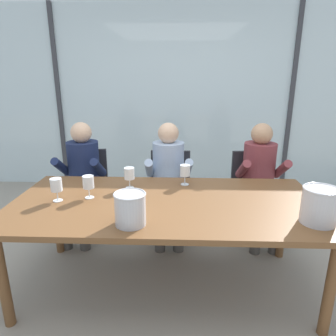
{
  "coord_description": "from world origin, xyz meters",
  "views": [
    {
      "loc": [
        0.09,
        -2.03,
        1.61
      ],
      "look_at": [
        0.0,
        0.35,
        0.88
      ],
      "focal_mm": 31.83,
      "sensor_mm": 36.0,
      "label": 1
    }
  ],
  "objects_px": {
    "wine_glass_near_bucket": "(185,171)",
    "person_pale_blue_shirt": "(168,174)",
    "dining_table": "(166,209)",
    "wine_glass_center_pour": "(129,174)",
    "person_navy_polo": "(82,173)",
    "chair_left_of_center": "(170,186)",
    "ice_bucket_primary": "(320,205)",
    "person_maroon_top": "(260,175)",
    "ice_bucket_secondary": "(130,208)",
    "chair_near_curtain": "(87,184)",
    "chair_center": "(253,187)",
    "wine_glass_by_right_taster": "(88,183)",
    "wine_glass_by_left_taster": "(56,186)"
  },
  "relations": [
    {
      "from": "wine_glass_near_bucket",
      "to": "person_pale_blue_shirt",
      "type": "bearing_deg",
      "value": 108.85
    },
    {
      "from": "dining_table",
      "to": "wine_glass_center_pour",
      "type": "distance_m",
      "value": 0.45
    },
    {
      "from": "person_navy_polo",
      "to": "person_pale_blue_shirt",
      "type": "relative_size",
      "value": 1.0
    },
    {
      "from": "wine_glass_near_bucket",
      "to": "wine_glass_center_pour",
      "type": "distance_m",
      "value": 0.47
    },
    {
      "from": "wine_glass_near_bucket",
      "to": "wine_glass_center_pour",
      "type": "xyz_separation_m",
      "value": [
        -0.46,
        -0.1,
        0.0
      ]
    },
    {
      "from": "chair_left_of_center",
      "to": "ice_bucket_primary",
      "type": "relative_size",
      "value": 3.72
    },
    {
      "from": "person_maroon_top",
      "to": "ice_bucket_secondary",
      "type": "distance_m",
      "value": 1.64
    },
    {
      "from": "chair_near_curtain",
      "to": "chair_center",
      "type": "height_order",
      "value": "same"
    },
    {
      "from": "chair_center",
      "to": "ice_bucket_secondary",
      "type": "relative_size",
      "value": 4.17
    },
    {
      "from": "wine_glass_by_right_taster",
      "to": "wine_glass_by_left_taster",
      "type": "bearing_deg",
      "value": -162.75
    },
    {
      "from": "wine_glass_near_bucket",
      "to": "wine_glass_center_pour",
      "type": "bearing_deg",
      "value": -167.86
    },
    {
      "from": "chair_left_of_center",
      "to": "person_navy_polo",
      "type": "bearing_deg",
      "value": -172.13
    },
    {
      "from": "chair_left_of_center",
      "to": "person_maroon_top",
      "type": "height_order",
      "value": "person_maroon_top"
    },
    {
      "from": "ice_bucket_primary",
      "to": "wine_glass_by_right_taster",
      "type": "distance_m",
      "value": 1.59
    },
    {
      "from": "person_maroon_top",
      "to": "ice_bucket_secondary",
      "type": "bearing_deg",
      "value": -134.71
    },
    {
      "from": "ice_bucket_secondary",
      "to": "chair_near_curtain",
      "type": "bearing_deg",
      "value": 117.55
    },
    {
      "from": "wine_glass_by_right_taster",
      "to": "chair_center",
      "type": "bearing_deg",
      "value": 32.03
    },
    {
      "from": "dining_table",
      "to": "wine_glass_by_left_taster",
      "type": "height_order",
      "value": "wine_glass_by_left_taster"
    },
    {
      "from": "wine_glass_center_pour",
      "to": "person_navy_polo",
      "type": "bearing_deg",
      "value": 136.5
    },
    {
      "from": "chair_center",
      "to": "wine_glass_by_right_taster",
      "type": "relative_size",
      "value": 4.96
    },
    {
      "from": "wine_glass_center_pour",
      "to": "wine_glass_by_right_taster",
      "type": "bearing_deg",
      "value": -140.94
    },
    {
      "from": "ice_bucket_primary",
      "to": "wine_glass_by_left_taster",
      "type": "xyz_separation_m",
      "value": [
        -1.77,
        0.28,
        -0.0
      ]
    },
    {
      "from": "ice_bucket_primary",
      "to": "person_navy_polo",
      "type": "bearing_deg",
      "value": 148.93
    },
    {
      "from": "person_navy_polo",
      "to": "wine_glass_by_left_taster",
      "type": "xyz_separation_m",
      "value": [
        0.09,
        -0.84,
        0.18
      ]
    },
    {
      "from": "person_maroon_top",
      "to": "chair_near_curtain",
      "type": "bearing_deg",
      "value": 173.81
    },
    {
      "from": "chair_near_curtain",
      "to": "wine_glass_center_pour",
      "type": "distance_m",
      "value": 0.98
    },
    {
      "from": "person_pale_blue_shirt",
      "to": "person_navy_polo",
      "type": "bearing_deg",
      "value": 176.79
    },
    {
      "from": "chair_left_of_center",
      "to": "person_pale_blue_shirt",
      "type": "bearing_deg",
      "value": -95.94
    },
    {
      "from": "chair_center",
      "to": "wine_glass_by_left_taster",
      "type": "height_order",
      "value": "wine_glass_by_left_taster"
    },
    {
      "from": "wine_glass_near_bucket",
      "to": "chair_left_of_center",
      "type": "bearing_deg",
      "value": 104.02
    },
    {
      "from": "chair_left_of_center",
      "to": "person_pale_blue_shirt",
      "type": "relative_size",
      "value": 0.73
    },
    {
      "from": "chair_left_of_center",
      "to": "chair_center",
      "type": "distance_m",
      "value": 0.88
    },
    {
      "from": "chair_center",
      "to": "wine_glass_near_bucket",
      "type": "height_order",
      "value": "wine_glass_near_bucket"
    },
    {
      "from": "wine_glass_by_right_taster",
      "to": "person_pale_blue_shirt",
      "type": "bearing_deg",
      "value": 53.53
    },
    {
      "from": "chair_near_curtain",
      "to": "person_maroon_top",
      "type": "height_order",
      "value": "person_maroon_top"
    },
    {
      "from": "ice_bucket_primary",
      "to": "wine_glass_center_pour",
      "type": "bearing_deg",
      "value": 156.04
    },
    {
      "from": "chair_left_of_center",
      "to": "person_navy_polo",
      "type": "distance_m",
      "value": 0.92
    },
    {
      "from": "chair_left_of_center",
      "to": "wine_glass_by_left_taster",
      "type": "bearing_deg",
      "value": -129.42
    },
    {
      "from": "person_maroon_top",
      "to": "ice_bucket_secondary",
      "type": "relative_size",
      "value": 5.71
    },
    {
      "from": "person_pale_blue_shirt",
      "to": "wine_glass_center_pour",
      "type": "xyz_separation_m",
      "value": [
        -0.3,
        -0.55,
        0.18
      ]
    },
    {
      "from": "chair_near_curtain",
      "to": "wine_glass_by_right_taster",
      "type": "bearing_deg",
      "value": -78.31
    },
    {
      "from": "ice_bucket_primary",
      "to": "wine_glass_center_pour",
      "type": "relative_size",
      "value": 1.34
    },
    {
      "from": "chair_near_curtain",
      "to": "person_maroon_top",
      "type": "xyz_separation_m",
      "value": [
        1.81,
        -0.14,
        0.17
      ]
    },
    {
      "from": "person_navy_polo",
      "to": "wine_glass_near_bucket",
      "type": "height_order",
      "value": "person_navy_polo"
    },
    {
      "from": "ice_bucket_secondary",
      "to": "wine_glass_by_left_taster",
      "type": "distance_m",
      "value": 0.69
    },
    {
      "from": "person_navy_polo",
      "to": "chair_left_of_center",
      "type": "bearing_deg",
      "value": 8.53
    },
    {
      "from": "person_maroon_top",
      "to": "wine_glass_by_right_taster",
      "type": "height_order",
      "value": "person_maroon_top"
    },
    {
      "from": "chair_center",
      "to": "person_maroon_top",
      "type": "xyz_separation_m",
      "value": [
        0.03,
        -0.14,
        0.17
      ]
    },
    {
      "from": "chair_left_of_center",
      "to": "person_navy_polo",
      "type": "height_order",
      "value": "person_navy_polo"
    },
    {
      "from": "dining_table",
      "to": "wine_glass_center_pour",
      "type": "relative_size",
      "value": 13.13
    }
  ]
}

